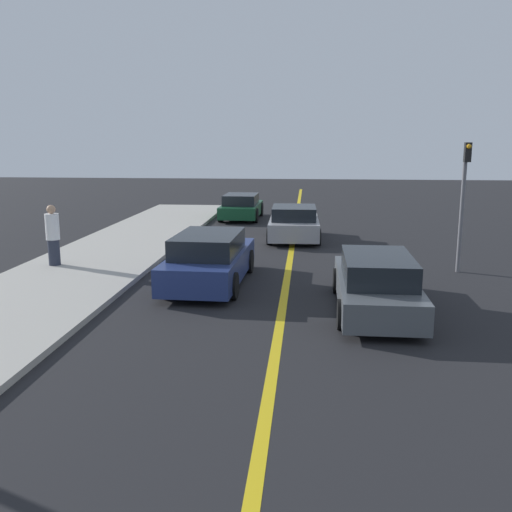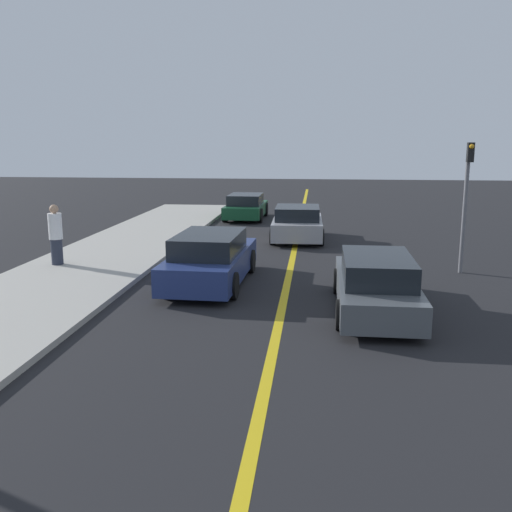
% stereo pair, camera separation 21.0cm
% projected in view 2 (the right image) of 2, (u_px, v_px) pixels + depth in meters
% --- Properties ---
extents(road_center_line, '(0.20, 60.00, 0.01)m').
position_uv_depth(road_center_line, '(288.00, 280.00, 16.07)').
color(road_center_line, gold).
rests_on(road_center_line, ground_plane).
extents(sidewalk_left, '(3.99, 35.07, 0.14)m').
position_uv_depth(sidewalk_left, '(72.00, 276.00, 16.23)').
color(sidewalk_left, '#ADA89E').
rests_on(sidewalk_left, ground_plane).
extents(car_ahead_center, '(1.88, 4.70, 1.34)m').
position_uv_depth(car_ahead_center, '(376.00, 284.00, 12.97)').
color(car_ahead_center, '#4C5156').
rests_on(car_ahead_center, ground_plane).
extents(car_far_distant, '(2.08, 4.77, 1.43)m').
position_uv_depth(car_far_distant, '(211.00, 259.00, 15.46)').
color(car_far_distant, navy).
rests_on(car_far_distant, ground_plane).
extents(car_parked_left_lot, '(2.07, 3.84, 1.34)m').
position_uv_depth(car_parked_left_lot, '(297.00, 224.00, 22.31)').
color(car_parked_left_lot, '#9E9EA3').
rests_on(car_parked_left_lot, ground_plane).
extents(car_oncoming_far, '(1.96, 3.98, 1.25)m').
position_uv_depth(car_oncoming_far, '(246.00, 207.00, 28.21)').
color(car_oncoming_far, '#144728').
rests_on(car_oncoming_far, ground_plane).
extents(pedestrian_mid_group, '(0.41, 0.41, 1.83)m').
position_uv_depth(pedestrian_mid_group, '(56.00, 235.00, 17.22)').
color(pedestrian_mid_group, '#282D3D').
rests_on(pedestrian_mid_group, sidewalk_left).
extents(traffic_light, '(0.18, 0.40, 3.80)m').
position_uv_depth(traffic_light, '(466.00, 194.00, 16.41)').
color(traffic_light, slate).
rests_on(traffic_light, ground_plane).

